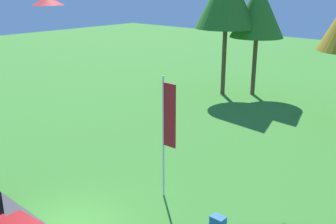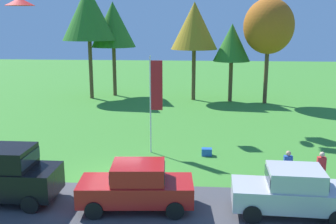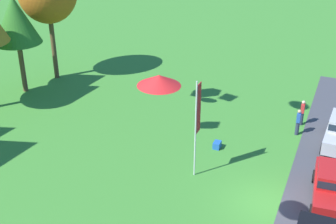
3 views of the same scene
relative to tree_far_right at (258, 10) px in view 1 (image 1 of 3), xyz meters
name	(u,v)px [view 1 (image 1 of 3)]	position (x,y,z in m)	size (l,w,h in m)	color
tree_far_right	(258,10)	(0.00, 0.00, 0.00)	(4.35, 4.35, 9.19)	brown
flag_banner	(168,124)	(5.99, -17.59, -3.52)	(0.71, 0.08, 5.46)	silver
cooler_box	(218,221)	(8.90, -17.90, -6.78)	(0.56, 0.40, 0.40)	blue
kite_delta_topmost	(48,1)	(-0.82, -18.46, 1.23)	(1.51, 1.51, 0.39)	red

